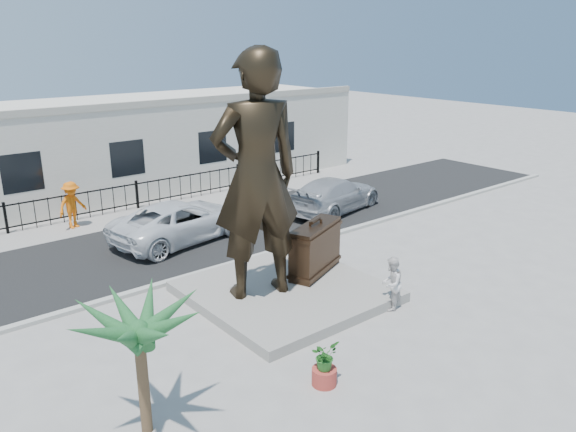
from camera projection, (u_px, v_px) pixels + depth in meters
The scene contains 16 objects.
ground at pixel (332, 309), 16.03m from camera, with size 100.00×100.00×0.00m, color #9E9991.
street at pixel (191, 236), 21.94m from camera, with size 40.00×7.00×0.01m, color black.
curb at pixel (242, 261), 19.34m from camera, with size 40.00×0.25×0.12m, color #A5A399.
far_sidewalk at pixel (146, 212), 24.90m from camera, with size 40.00×2.50×0.02m, color #9E9991.
plinth at pixel (286, 291), 16.79m from camera, with size 5.20×5.20×0.30m, color gray.
fence at pixel (137, 196), 25.31m from camera, with size 22.00×0.10×1.20m, color black.
building at pixel (98, 147), 27.93m from camera, with size 28.00×7.00×4.40m, color silver.
statue at pixel (256, 177), 15.36m from camera, with size 2.53×1.66×6.93m, color black.
suitcase at pixel (315, 248), 17.58m from camera, with size 2.26×0.72×1.59m, color #332215.
tourist at pixel (391, 284), 15.81m from camera, with size 0.76×0.59×1.57m, color silver.
car_white at pixel (181, 221), 21.27m from camera, with size 2.53×5.49×1.53m, color silver.
car_silver at pixel (335, 194), 24.90m from camera, with size 2.11×5.18×1.50m, color #A2A4A7.
worker at pixel (72, 205), 22.58m from camera, with size 1.24×0.71×1.92m, color orange.
palm_tree at pixel (148, 430), 11.07m from camera, with size 1.80×1.80×3.20m, color #1D5126, non-canonical shape.
planter at pixel (324, 376), 12.49m from camera, with size 0.56×0.56×0.40m, color #A9362C.
shrub at pixel (325, 356), 12.33m from camera, with size 0.59×0.51×0.66m, color #266721.
Camera 1 is at (-10.11, -10.42, 7.39)m, focal length 35.00 mm.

